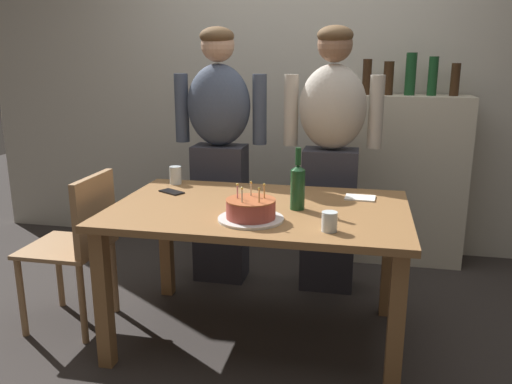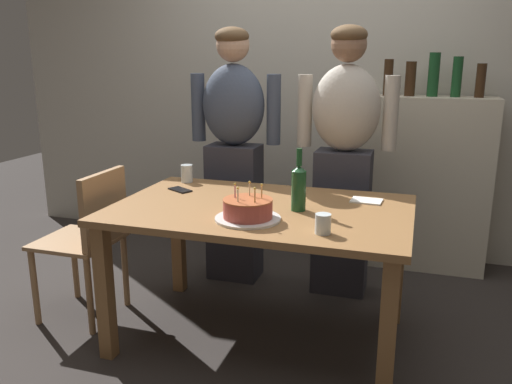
# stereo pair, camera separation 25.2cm
# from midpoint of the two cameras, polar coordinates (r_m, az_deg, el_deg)

# --- Properties ---
(ground_plane) EXTENTS (10.00, 10.00, 0.00)m
(ground_plane) POSITION_cam_midpoint_polar(r_m,az_deg,el_deg) (2.93, -2.23, -15.65)
(ground_plane) COLOR #332D2B
(back_wall) EXTENTS (5.20, 0.10, 2.60)m
(back_wall) POSITION_cam_midpoint_polar(r_m,az_deg,el_deg) (4.06, 3.00, 12.08)
(back_wall) COLOR beige
(back_wall) RESTS_ON ground_plane
(dining_table) EXTENTS (1.50, 0.96, 0.74)m
(dining_table) POSITION_cam_midpoint_polar(r_m,az_deg,el_deg) (2.67, -2.36, -3.64)
(dining_table) COLOR olive
(dining_table) RESTS_ON ground_plane
(birthday_cake) EXTENTS (0.31, 0.31, 0.17)m
(birthday_cake) POSITION_cam_midpoint_polar(r_m,az_deg,el_deg) (2.41, -3.57, -2.07)
(birthday_cake) COLOR white
(birthday_cake) RESTS_ON dining_table
(water_glass_near) EXTENTS (0.07, 0.07, 0.11)m
(water_glass_near) POSITION_cam_midpoint_polar(r_m,az_deg,el_deg) (3.15, -11.12, 1.80)
(water_glass_near) COLOR silver
(water_glass_near) RESTS_ON dining_table
(water_glass_far) EXTENTS (0.07, 0.07, 0.09)m
(water_glass_far) POSITION_cam_midpoint_polar(r_m,az_deg,el_deg) (2.26, 4.93, -3.31)
(water_glass_far) COLOR silver
(water_glass_far) RESTS_ON dining_table
(wine_bottle) EXTENTS (0.07, 0.07, 0.31)m
(wine_bottle) POSITION_cam_midpoint_polar(r_m,az_deg,el_deg) (2.56, 1.80, 0.66)
(wine_bottle) COLOR #194723
(wine_bottle) RESTS_ON dining_table
(cell_phone) EXTENTS (0.16, 0.13, 0.01)m
(cell_phone) POSITION_cam_midpoint_polar(r_m,az_deg,el_deg) (2.97, -11.67, -0.02)
(cell_phone) COLOR black
(cell_phone) RESTS_ON dining_table
(napkin_stack) EXTENTS (0.17, 0.13, 0.01)m
(napkin_stack) POSITION_cam_midpoint_polar(r_m,az_deg,el_deg) (2.82, 8.88, -0.66)
(napkin_stack) COLOR white
(napkin_stack) RESTS_ON dining_table
(person_man_bearded) EXTENTS (0.61, 0.27, 1.66)m
(person_man_bearded) POSITION_cam_midpoint_polar(r_m,az_deg,el_deg) (3.41, -6.14, 4.32)
(person_man_bearded) COLOR #33333D
(person_man_bearded) RESTS_ON ground_plane
(person_woman_cardigan) EXTENTS (0.61, 0.27, 1.66)m
(person_woman_cardigan) POSITION_cam_midpoint_polar(r_m,az_deg,el_deg) (3.26, 6.05, 3.85)
(person_woman_cardigan) COLOR #33333D
(person_woman_cardigan) RESTS_ON ground_plane
(dining_chair) EXTENTS (0.42, 0.42, 0.87)m
(dining_chair) POSITION_cam_midpoint_polar(r_m,az_deg,el_deg) (3.04, -21.03, -4.86)
(dining_chair) COLOR #A37A51
(dining_chair) RESTS_ON ground_plane
(shelf_cabinet) EXTENTS (0.87, 0.30, 1.51)m
(shelf_cabinet) POSITION_cam_midpoint_polar(r_m,az_deg,el_deg) (3.89, 14.08, 1.44)
(shelf_cabinet) COLOR beige
(shelf_cabinet) RESTS_ON ground_plane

